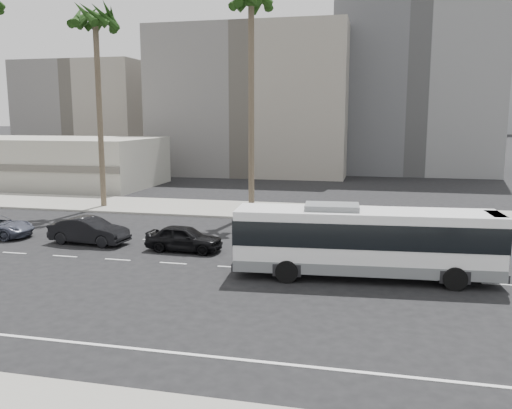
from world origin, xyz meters
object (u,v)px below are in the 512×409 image
(city_bus, at_px, (365,240))
(car_b, at_px, (89,231))
(palm_mid, at_px, (95,24))
(car_a, at_px, (184,238))
(palm_near, at_px, (251,4))

(city_bus, bearing_deg, car_b, 164.20)
(car_b, distance_m, palm_mid, 18.40)
(city_bus, height_order, palm_mid, palm_mid)
(car_a, bearing_deg, city_bus, -103.82)
(city_bus, relative_size, car_b, 2.55)
(car_b, relative_size, palm_mid, 0.29)
(car_a, xyz_separation_m, car_b, (-5.88, 0.37, 0.05))
(car_a, height_order, car_b, car_b)
(palm_near, bearing_deg, city_bus, -58.67)
(city_bus, height_order, car_a, city_bus)
(city_bus, distance_m, car_b, 15.83)
(palm_mid, bearing_deg, palm_near, -2.21)
(car_a, xyz_separation_m, palm_near, (1.05, 11.31, 14.24))
(city_bus, distance_m, car_a, 10.05)
(city_bus, xyz_separation_m, car_a, (-9.61, 2.75, -1.04))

